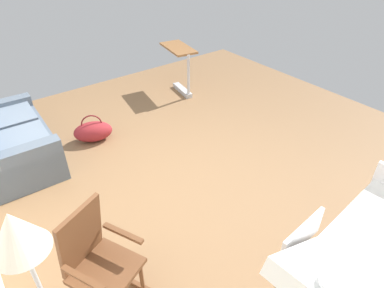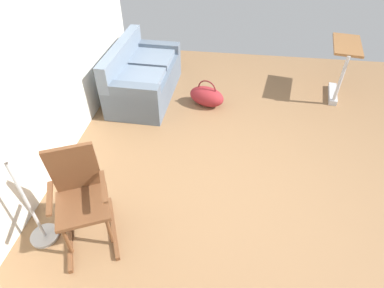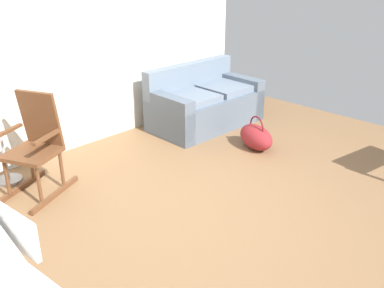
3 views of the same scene
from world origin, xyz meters
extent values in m
plane|color=olive|center=(0.00, 0.00, 0.00)|extent=(7.13, 7.13, 0.00)
cube|color=silver|center=(0.00, 2.47, 1.35)|extent=(5.90, 0.10, 2.70)
cube|color=silver|center=(-1.66, 0.30, 0.63)|extent=(0.08, 0.56, 0.28)
cube|color=slate|center=(1.81, 1.77, 0.23)|extent=(1.63, 0.90, 0.45)
cube|color=slate|center=(1.44, 1.74, 0.49)|extent=(0.69, 0.67, 0.10)
cube|color=slate|center=(2.17, 1.71, 0.49)|extent=(0.69, 0.67, 0.10)
cube|color=slate|center=(1.82, 2.11, 0.65)|extent=(1.60, 0.21, 0.40)
cube|color=slate|center=(1.10, 1.79, 0.30)|extent=(0.21, 0.86, 0.60)
cube|color=slate|center=(2.52, 1.74, 0.30)|extent=(0.21, 0.86, 0.60)
cube|color=brown|center=(-0.95, 1.88, 0.03)|extent=(0.71, 0.35, 0.05)
cube|color=brown|center=(-0.77, 1.49, 0.03)|extent=(0.71, 0.35, 0.05)
cylinder|color=brown|center=(-0.94, 1.43, 0.25)|extent=(0.04, 0.04, 0.40)
cylinder|color=brown|center=(-1.10, 1.78, 0.25)|extent=(0.04, 0.04, 0.40)
cylinder|color=brown|center=(-0.61, 1.59, 0.25)|extent=(0.04, 0.04, 0.40)
cylinder|color=brown|center=(-0.77, 1.93, 0.25)|extent=(0.04, 0.04, 0.40)
cube|color=brown|center=(-0.86, 1.68, 0.45)|extent=(0.62, 0.63, 0.04)
cube|color=brown|center=(-0.67, 1.77, 0.75)|extent=(0.29, 0.44, 0.60)
cube|color=brown|center=(-0.78, 1.46, 0.67)|extent=(0.37, 0.20, 0.03)
cube|color=brown|center=(-0.97, 1.88, 0.67)|extent=(0.37, 0.20, 0.03)
cylinder|color=#B2B5BA|center=(-0.95, 2.15, 0.01)|extent=(0.28, 0.28, 0.03)
ellipsoid|color=maroon|center=(1.65, 0.76, 0.15)|extent=(0.50, 0.64, 0.30)
torus|color=maroon|center=(1.65, 0.76, 0.28)|extent=(0.12, 0.29, 0.30)
camera|label=1|loc=(-2.55, 2.12, 2.80)|focal=31.00mm
camera|label=2|loc=(-2.55, 0.42, 2.82)|focal=29.61mm
camera|label=3|loc=(-2.55, -2.21, 2.28)|focal=40.68mm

